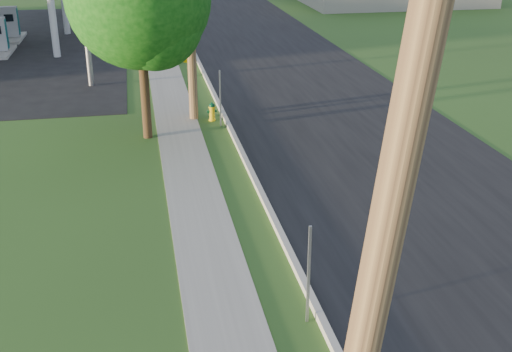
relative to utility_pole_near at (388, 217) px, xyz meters
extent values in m
cube|color=black|center=(5.10, 11.00, -4.79)|extent=(8.00, 120.00, 0.02)
cube|color=#AAA79C|center=(1.10, 11.00, -4.73)|extent=(0.15, 120.00, 0.15)
cube|color=gray|center=(-0.65, 11.00, -4.79)|extent=(1.50, 120.00, 0.03)
cylinder|color=brown|center=(0.00, 0.00, -0.05)|extent=(1.31, 0.32, 9.48)
cube|color=gray|center=(0.85, 5.20, -3.80)|extent=(0.05, 0.04, 2.00)
cube|color=gray|center=(0.85, 17.00, -3.80)|extent=(0.05, 0.04, 2.00)
cube|color=gray|center=(0.85, 29.20, -3.80)|extent=(0.05, 0.04, 2.00)
cylinder|color=silver|center=(-5.90, 29.70, -2.05)|extent=(0.36, 0.36, 5.50)
cube|color=#AAA79C|center=(-8.90, 31.00, -4.71)|extent=(1.20, 3.20, 0.18)
cube|color=#AAA79C|center=(-8.90, 35.00, -4.71)|extent=(1.20, 3.20, 0.18)
cube|color=#9EA0A3|center=(-8.90, 35.00, -3.75)|extent=(0.90, 0.50, 1.70)
cube|color=#005C61|center=(-8.90, 35.00, -3.75)|extent=(0.94, 0.40, 1.50)
cube|color=black|center=(-8.90, 34.73, -3.50)|extent=(0.50, 0.02, 0.40)
cylinder|color=gray|center=(-3.90, 23.50, -2.30)|extent=(0.24, 0.24, 5.00)
cylinder|color=#362816|center=(-1.72, 16.26, -3.02)|extent=(0.30, 0.30, 3.56)
sphere|color=#0C470D|center=(-1.32, 15.96, -0.89)|extent=(3.13, 3.13, 3.13)
cylinder|color=gold|center=(0.63, 17.67, -4.78)|extent=(0.26, 0.26, 0.05)
cylinder|color=gold|center=(0.63, 17.67, -4.53)|extent=(0.20, 0.20, 0.55)
cylinder|color=gold|center=(0.63, 17.67, -4.29)|extent=(0.26, 0.26, 0.04)
sphere|color=#063B20|center=(0.63, 17.67, -4.25)|extent=(0.21, 0.21, 0.21)
cylinder|color=#063B20|center=(0.63, 17.67, -4.14)|extent=(0.05, 0.05, 0.05)
cylinder|color=#063B20|center=(0.62, 17.55, -4.45)|extent=(0.11, 0.11, 0.10)
cylinder|color=#063B20|center=(0.50, 17.68, -4.45)|extent=(0.09, 0.09, 0.08)
cylinder|color=#063B20|center=(0.76, 17.67, -4.45)|extent=(0.09, 0.09, 0.08)
cylinder|color=#E2B202|center=(0.54, 27.35, -4.77)|extent=(0.31, 0.31, 0.07)
cylinder|color=#E2B202|center=(0.54, 27.35, -4.47)|extent=(0.24, 0.24, 0.66)
cylinder|color=#E2B202|center=(0.54, 27.35, -4.18)|extent=(0.31, 0.31, 0.04)
sphere|color=#0A361C|center=(0.54, 27.35, -4.14)|extent=(0.25, 0.25, 0.25)
cylinder|color=#0A361C|center=(0.54, 27.35, -4.01)|extent=(0.06, 0.06, 0.07)
cylinder|color=#0A361C|center=(0.51, 27.20, -4.38)|extent=(0.14, 0.15, 0.12)
cylinder|color=#0A361C|center=(0.38, 27.37, -4.38)|extent=(0.13, 0.12, 0.10)
cylinder|color=#0A361C|center=(0.69, 27.32, -4.38)|extent=(0.13, 0.12, 0.10)
camera|label=1|loc=(-1.95, -4.44, 2.35)|focal=45.00mm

